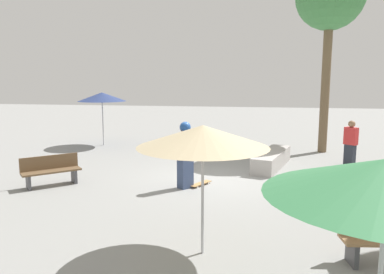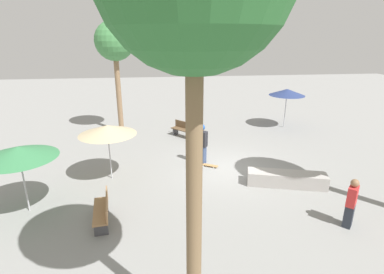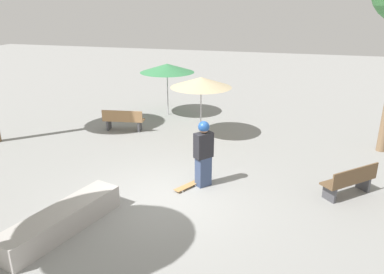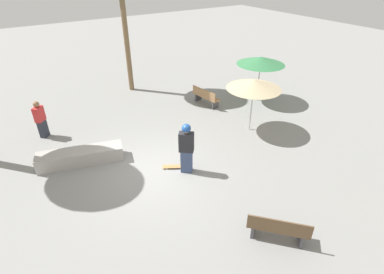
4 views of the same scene
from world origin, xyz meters
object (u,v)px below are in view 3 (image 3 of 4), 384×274
(bench_far, at_px, (350,181))
(shade_umbrella_green, at_px, (167,68))
(bench_near, at_px, (123,120))
(concrete_ledge, at_px, (62,220))
(skater_main, at_px, (203,152))
(skateboard, at_px, (187,186))
(shade_umbrella_tan, at_px, (201,82))

(bench_far, bearing_deg, shade_umbrella_green, 97.34)
(bench_near, bearing_deg, concrete_ledge, -84.15)
(bench_near, bearing_deg, skater_main, -49.87)
(skateboard, xyz_separation_m, shade_umbrella_green, (-2.76, 6.54, 2.03))
(bench_far, bearing_deg, concrete_ledge, 165.55)
(bench_far, bearing_deg, skater_main, 143.53)
(concrete_ledge, bearing_deg, skateboard, 51.91)
(concrete_ledge, relative_size, shade_umbrella_green, 1.29)
(bench_near, relative_size, shade_umbrella_tan, 0.73)
(bench_near, distance_m, bench_far, 8.58)
(concrete_ledge, xyz_separation_m, shade_umbrella_green, (-0.67, 9.21, 1.82))
(skateboard, distance_m, concrete_ledge, 3.39)
(concrete_ledge, distance_m, shade_umbrella_tan, 7.18)
(bench_far, distance_m, shade_umbrella_green, 9.23)
(skater_main, relative_size, bench_near, 1.13)
(skateboard, xyz_separation_m, bench_near, (-3.73, 3.99, 0.37))
(skateboard, distance_m, bench_near, 5.47)
(shade_umbrella_green, xyz_separation_m, shade_umbrella_tan, (2.11, -2.41, -0.02))
(shade_umbrella_green, bearing_deg, shade_umbrella_tan, -48.73)
(skateboard, bearing_deg, skater_main, 157.33)
(concrete_ledge, height_order, shade_umbrella_green, shade_umbrella_green)
(skater_main, distance_m, shade_umbrella_green, 7.08)
(skateboard, distance_m, bench_far, 4.28)
(skateboard, bearing_deg, shade_umbrella_green, -127.22)
(concrete_ledge, xyz_separation_m, bench_far, (6.29, 3.37, 0.16))
(shade_umbrella_green, height_order, shade_umbrella_tan, shade_umbrella_green)
(concrete_ledge, bearing_deg, bench_near, 103.84)
(shade_umbrella_green, bearing_deg, skater_main, -63.28)
(skater_main, height_order, shade_umbrella_green, shade_umbrella_green)
(concrete_ledge, relative_size, shade_umbrella_tan, 1.35)
(skateboard, bearing_deg, bench_near, -106.99)
(skater_main, bearing_deg, shade_umbrella_tan, -124.99)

